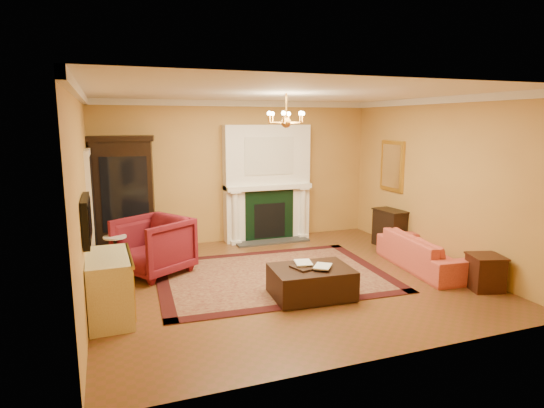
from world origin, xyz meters
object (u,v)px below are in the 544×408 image
wingback_armchair (153,243)px  commode (109,287)px  china_cabinet (125,198)px  pedestal_table (116,253)px  console_table (390,229)px  leather_ottoman (311,282)px  end_table (485,273)px  coral_sofa (425,247)px

wingback_armchair → commode: (-0.73, -1.62, -0.11)m
commode → wingback_armchair: bearing=64.6°
china_cabinet → pedestal_table: size_ratio=3.24×
china_cabinet → console_table: (5.15, -1.37, -0.73)m
wingback_armchair → leather_ottoman: bearing=15.3°
pedestal_table → wingback_armchair: bearing=-12.6°
pedestal_table → console_table: console_table is taller
china_cabinet → pedestal_table: (-0.24, -1.32, -0.71)m
leather_ottoman → wingback_armchair: bearing=141.6°
wingback_armchair → leather_ottoman: (2.07, -1.88, -0.31)m
end_table → leather_ottoman: bearing=166.0°
china_cabinet → pedestal_table: china_cabinet is taller
wingback_armchair → end_table: size_ratio=2.06×
commode → coral_sofa: size_ratio=0.56×
end_table → leather_ottoman: (-2.65, 0.66, -0.03)m
wingback_armchair → coral_sofa: (4.51, -1.36, -0.14)m
commode → china_cabinet: bearing=82.3°
pedestal_table → coral_sofa: size_ratio=0.33×
wingback_armchair → console_table: size_ratio=1.44×
wingback_armchair → coral_sofa: wingback_armchair is taller
china_cabinet → wingback_armchair: (0.37, -1.46, -0.56)m
commode → leather_ottoman: bearing=-6.4°
end_table → leather_ottoman: 2.73m
pedestal_table → end_table: size_ratio=1.30×
wingback_armchair → console_table: wingback_armchair is taller
wingback_armchair → commode: size_ratio=0.94×
pedestal_table → leather_ottoman: bearing=-36.9°
end_table → pedestal_table: bearing=153.4°
coral_sofa → leather_ottoman: 2.49m
coral_sofa → end_table: coral_sofa is taller
pedestal_table → commode: bearing=-94.0°
china_cabinet → console_table: size_ratio=2.95×
end_table → console_table: 2.62m
console_table → leather_ottoman: size_ratio=0.64×
wingback_armchair → pedestal_table: wingback_armchair is taller
pedestal_table → console_table: 5.39m
commode → coral_sofa: bearing=1.7°
china_cabinet → coral_sofa: size_ratio=1.08×
china_cabinet → coral_sofa: 5.68m
china_cabinet → wingback_armchair: bearing=-67.6°
wingback_armchair → console_table: 4.78m
pedestal_table → end_table: bearing=-26.6°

